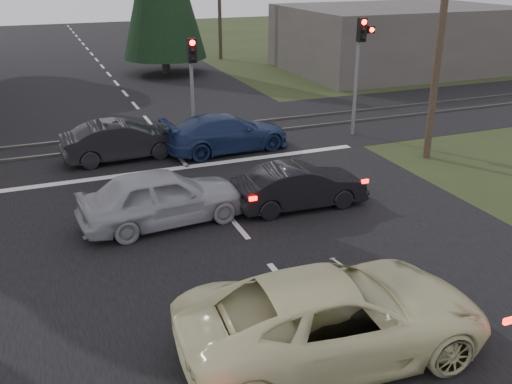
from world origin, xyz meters
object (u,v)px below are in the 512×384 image
silver_car (162,197)px  dark_car_far (122,141)px  traffic_signal_right (360,54)px  utility_pole_near (442,25)px  dark_hatchback (300,186)px  traffic_signal_center (192,73)px  blue_sedan (227,133)px  cream_coupe (335,316)px

silver_car → dark_car_far: size_ratio=1.07×
traffic_signal_right → utility_pole_near: 3.87m
utility_pole_near → silver_car: (-10.32, -1.98, -3.95)m
dark_car_far → traffic_signal_right: bearing=-96.2°
dark_hatchback → traffic_signal_center: bearing=11.1°
dark_hatchback → dark_car_far: (-4.10, 6.29, 0.06)m
blue_sedan → traffic_signal_right: bearing=-94.2°
traffic_signal_center → dark_hatchback: (1.17, -7.03, -2.16)m
traffic_signal_center → blue_sedan: traffic_signal_center is taller
silver_car → blue_sedan: silver_car is taller
dark_hatchback → silver_car: size_ratio=0.86×
traffic_signal_center → dark_hatchback: traffic_signal_center is taller
utility_pole_near → cream_coupe: bearing=-135.0°
utility_pole_near → cream_coupe: size_ratio=1.56×
traffic_signal_right → dark_car_far: (-9.48, 0.46, -2.61)m
dark_hatchback → blue_sedan: size_ratio=0.81×
traffic_signal_center → cream_coupe: size_ratio=0.71×
dark_hatchback → silver_car: bearing=86.3°
blue_sedan → silver_car: bearing=141.6°
utility_pole_near → dark_hatchback: (-6.33, -2.36, -4.08)m
cream_coupe → blue_sedan: 12.35m
utility_pole_near → traffic_signal_center: bearing=148.0°
traffic_signal_center → cream_coupe: (-1.20, -13.37, -2.00)m
traffic_signal_right → traffic_signal_center: bearing=169.6°
cream_coupe → blue_sedan: cream_coupe is taller
silver_car → traffic_signal_right: bearing=-64.7°
traffic_signal_right → silver_car: bearing=-149.8°
cream_coupe → traffic_signal_center: bearing=-1.5°
cream_coupe → blue_sedan: bearing=-6.2°
traffic_signal_center → silver_car: size_ratio=0.90×
traffic_signal_center → cream_coupe: traffic_signal_center is taller
utility_pole_near → blue_sedan: utility_pole_near is taller
traffic_signal_right → silver_car: size_ratio=1.03×
traffic_signal_center → utility_pole_near: 9.05m
traffic_signal_right → traffic_signal_center: (-6.55, 1.20, -0.51)m
utility_pole_near → dark_car_far: 11.85m
dark_car_far → blue_sedan: bearing=-100.2°
traffic_signal_right → dark_car_far: traffic_signal_right is taller
cream_coupe → dark_hatchback: cream_coupe is taller
traffic_signal_right → utility_pole_near: (0.95, -3.47, 1.41)m
silver_car → dark_car_far: 5.92m
silver_car → dark_car_far: (-0.11, 5.92, -0.07)m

